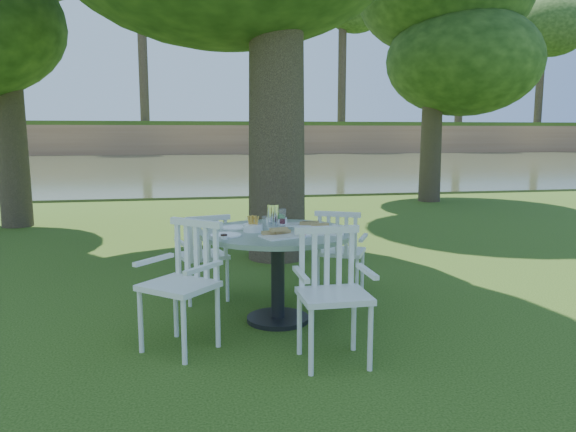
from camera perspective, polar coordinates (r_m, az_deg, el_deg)
name	(u,v)px	position (r m, az deg, el deg)	size (l,w,h in m)	color
ground	(292,303)	(5.65, 0.39, -8.86)	(140.00, 140.00, 0.00)	#1F3D0C
table	(278,249)	(4.97, -1.05, -3.39)	(1.36, 1.36, 0.82)	black
chair_ne	(339,247)	(5.71, 5.22, -3.18)	(0.60, 0.59, 0.91)	white
chair_nw	(205,251)	(5.63, -8.39, -3.55)	(0.54, 0.52, 0.88)	white
chair_sw	(187,274)	(4.49, -10.21, -5.81)	(0.69, 0.69, 1.00)	white
chair_se	(331,283)	(4.21, 4.35, -6.80)	(0.50, 0.46, 0.98)	white
tableware	(275,225)	(5.02, -1.33, -0.95)	(1.17, 0.89, 0.20)	white
river	(201,166)	(28.35, -8.85, 5.00)	(100.00, 28.00, 0.12)	#363D24
far_bank	(193,61)	(46.75, -9.61, 15.22)	(100.00, 18.00, 15.20)	#986747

